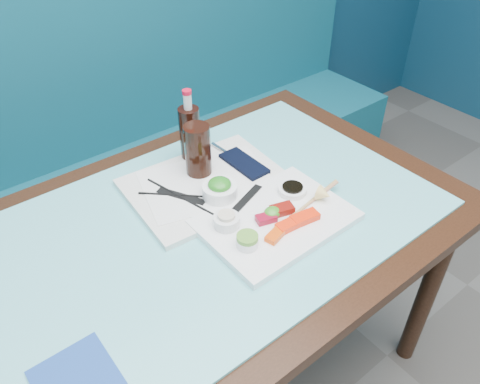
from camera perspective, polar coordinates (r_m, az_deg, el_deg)
booth_bench at (r=2.08m, az=-17.00°, el=0.94°), size 3.00×0.56×1.17m
dining_table at (r=1.30m, az=-3.89°, el=-6.51°), size 1.40×0.90×0.75m
glass_top at (r=1.24m, az=-4.06°, el=-3.67°), size 1.22×0.76×0.01m
sashimi_plate at (r=1.23m, az=4.39°, el=-3.41°), size 0.39×0.28×0.02m
salmon_left at (r=1.16m, az=4.40°, el=-5.21°), size 0.07×0.04×0.01m
salmon_mid at (r=1.19m, az=6.03°, el=-4.00°), size 0.07×0.04×0.02m
salmon_right at (r=1.22m, az=7.91°, el=-3.10°), size 0.08×0.05×0.02m
tuna_left at (r=1.21m, az=3.21°, el=-3.23°), size 0.06×0.05×0.02m
tuna_right at (r=1.23m, az=5.14°, el=-2.12°), size 0.07×0.05×0.02m
seaweed_garnish at (r=1.22m, az=3.95°, el=-2.48°), size 0.05×0.04×0.02m
ramekin_wasabi at (r=1.14m, az=0.89°, el=-6.16°), size 0.06×0.06×0.02m
wasabi_fill at (r=1.12m, az=0.90°, el=-5.55°), size 0.06×0.06×0.01m
ramekin_ginger at (r=1.19m, az=-1.66°, el=-3.56°), size 0.08×0.08×0.03m
ginger_fill at (r=1.18m, az=-1.67°, el=-2.88°), size 0.05×0.05×0.01m
soy_dish at (r=1.30m, az=6.40°, el=0.26°), size 0.10×0.10×0.02m
soy_fill at (r=1.30m, az=6.44°, el=0.63°), size 0.07×0.07×0.01m
lemon_wedge at (r=1.28m, az=10.21°, el=-0.30°), size 0.05×0.05×0.04m
chopstick_sleeve at (r=1.27m, az=0.77°, el=-0.82°), size 0.14×0.07×0.00m
wooden_chopstick_a at (r=1.27m, az=8.56°, el=-1.20°), size 0.25×0.05×0.01m
wooden_chopstick_b at (r=1.28m, az=8.87°, el=-1.04°), size 0.23×0.04×0.01m
serving_tray at (r=1.35m, az=-3.99°, el=0.92°), size 0.46×0.36×0.02m
paper_placemat at (r=1.34m, az=-4.01°, el=1.23°), size 0.41×0.34×0.00m
seaweed_bowl at (r=1.28m, az=-2.48°, el=0.12°), size 0.11×0.11×0.04m
seaweed_salad at (r=1.27m, az=-2.51°, el=0.95°), size 0.07×0.07×0.03m
cola_glass at (r=1.34m, az=-5.16°, el=5.10°), size 0.09×0.09×0.15m
navy_pouch at (r=1.41m, az=0.49°, el=3.48°), size 0.07×0.16×0.01m
fork at (r=1.47m, az=-2.26°, el=5.21°), size 0.02×0.09×0.01m
black_chopstick_a at (r=1.30m, az=-7.34°, el=-0.55°), size 0.07×0.25×0.01m
black_chopstick_b at (r=1.30m, az=-7.04°, el=-0.42°), size 0.18×0.17×0.01m
tray_sleeve at (r=1.30m, az=-7.18°, el=-0.53°), size 0.09×0.14×0.00m
cola_bottle_body at (r=1.42m, az=-6.09°, el=6.88°), size 0.07×0.07×0.18m
cola_bottle_neck at (r=1.36m, az=-6.41°, el=10.92°), size 0.02×0.02×0.05m
cola_bottle_cap at (r=1.35m, az=-6.50°, el=12.02°), size 0.04×0.04×0.01m
blue_napkin at (r=1.00m, az=-19.40°, el=-20.65°), size 0.14×0.14×0.01m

